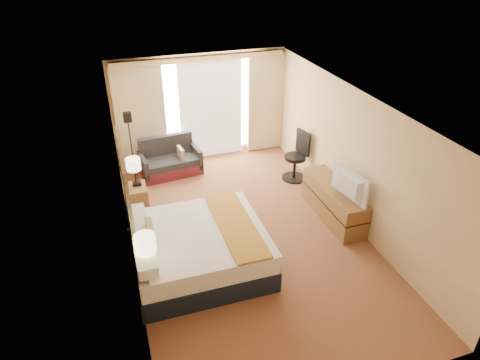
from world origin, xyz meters
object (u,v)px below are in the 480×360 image
object	(u,v)px
nightstand_right	(136,199)
lamp_left	(145,244)
nightstand_left	(154,280)
bed	(198,249)
floor_lamp	(130,137)
desk_chair	(297,158)
loveseat	(170,162)
lamp_right	(133,165)
media_dresser	(333,202)
television	(346,185)

from	to	relation	value
nightstand_right	lamp_left	bearing A→B (deg)	-91.27
nightstand_left	nightstand_right	distance (m)	2.50
nightstand_right	lamp_left	distance (m)	2.68
nightstand_left	bed	distance (m)	0.91
bed	floor_lamp	bearing A→B (deg)	103.89
lamp_left	desk_chair	bearing A→B (deg)	36.82
loveseat	lamp_right	bearing A→B (deg)	-131.39
loveseat	media_dresser	bearing A→B (deg)	-52.47
desk_chair	lamp_left	size ratio (longest dim) A/B	1.75
media_dresser	bed	size ratio (longest dim) A/B	0.83
desk_chair	floor_lamp	bearing A→B (deg)	155.87
desk_chair	lamp_left	world-z (taller)	lamp_left
nightstand_left	lamp_left	distance (m)	0.79
nightstand_right	loveseat	bearing A→B (deg)	55.84
bed	television	size ratio (longest dim) A/B	2.25
media_dresser	lamp_right	size ratio (longest dim) A/B	2.99
nightstand_left	television	bearing A→B (deg)	9.81
nightstand_right	desk_chair	world-z (taller)	desk_chair
nightstand_left	desk_chair	size ratio (longest dim) A/B	0.48
loveseat	floor_lamp	world-z (taller)	floor_lamp
floor_lamp	television	xyz separation A→B (m)	(3.57, -2.72, -0.30)
floor_lamp	media_dresser	bearing A→B (deg)	-32.42
bed	lamp_right	xyz separation A→B (m)	(-0.77, 2.17, 0.63)
floor_lamp	television	world-z (taller)	floor_lamp
media_dresser	lamp_left	size ratio (longest dim) A/B	2.74
desk_chair	television	bearing A→B (deg)	-105.22
floor_lamp	nightstand_right	bearing A→B (deg)	-95.32
lamp_right	loveseat	bearing A→B (deg)	55.41
bed	lamp_left	world-z (taller)	lamp_left
nightstand_right	floor_lamp	size ratio (longest dim) A/B	0.30
nightstand_left	nightstand_right	size ratio (longest dim) A/B	1.00
nightstand_left	nightstand_right	bearing A→B (deg)	90.00
lamp_left	loveseat	bearing A→B (deg)	75.87
nightstand_right	lamp_right	bearing A→B (deg)	64.54
media_dresser	lamp_left	xyz separation A→B (m)	(-3.76, -1.11, 0.71)
nightstand_left	loveseat	world-z (taller)	loveseat
media_dresser	loveseat	xyz separation A→B (m)	(-2.76, 2.83, -0.06)
nightstand_left	floor_lamp	world-z (taller)	floor_lamp
nightstand_left	lamp_left	world-z (taller)	lamp_left
loveseat	television	size ratio (longest dim) A/B	1.51
lamp_left	television	bearing A→B (deg)	10.62
floor_lamp	lamp_right	bearing A→B (deg)	-93.33
nightstand_left	bed	bearing A→B (deg)	26.32
floor_lamp	lamp_left	xyz separation A→B (m)	(-0.14, -3.41, -0.22)
nightstand_left	media_dresser	distance (m)	3.85
bed	television	distance (m)	2.91
media_dresser	nightstand_right	bearing A→B (deg)	158.60
nightstand_right	lamp_left	size ratio (longest dim) A/B	0.84
floor_lamp	television	distance (m)	4.50
nightstand_left	loveseat	bearing A→B (deg)	76.44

